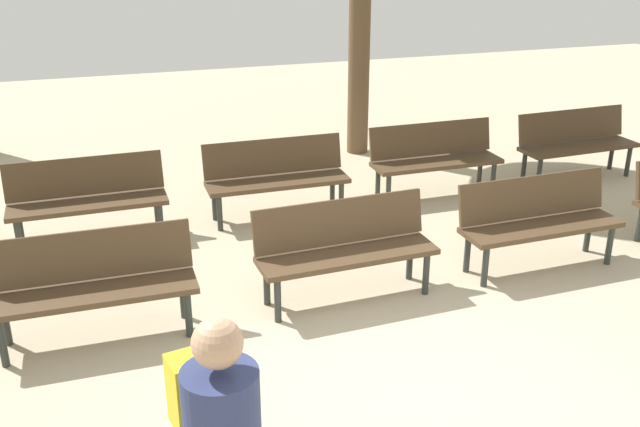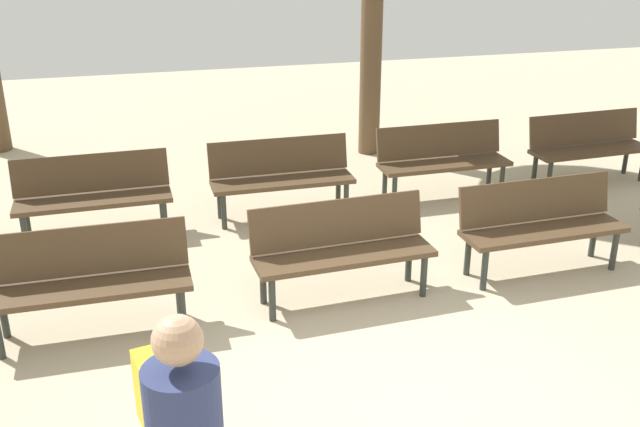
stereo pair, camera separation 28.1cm
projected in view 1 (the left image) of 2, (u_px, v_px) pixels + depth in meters
The scene contains 8 objects.
ground_plane at pixel (417, 395), 5.18m from camera, with size 25.09×25.09×0.00m, color #BCAD8E.
bench_r0_c1 at pixel (93, 280), 5.74m from camera, with size 1.60×0.50×0.87m.
bench_r0_c2 at pixel (345, 244), 6.38m from camera, with size 1.62×0.54×0.87m.
bench_r0_c3 at pixel (538, 217), 6.96m from camera, with size 1.61×0.52×0.87m.
bench_r1_c1 at pixel (87, 195), 7.52m from camera, with size 1.60×0.50×0.87m.
bench_r1_c2 at pixel (276, 174), 8.15m from camera, with size 1.60×0.50×0.87m.
bench_r1_c3 at pixel (434, 155), 8.80m from camera, with size 1.60×0.48×0.87m.
bench_r1_c4 at pixel (576, 140), 9.40m from camera, with size 1.62×0.54×0.87m.
Camera 1 is at (-2.01, -3.87, 3.16)m, focal length 40.63 mm.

